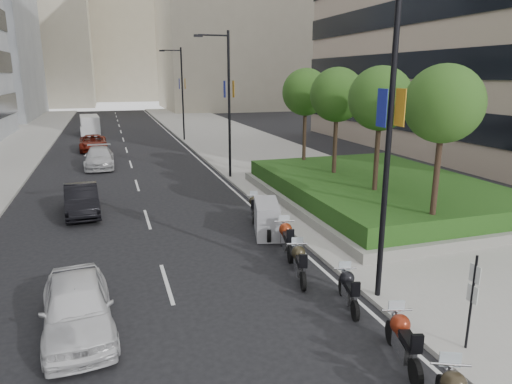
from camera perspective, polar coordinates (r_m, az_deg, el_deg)
name	(u,v)px	position (r m, az deg, el deg)	size (l,w,h in m)	color
ground	(248,343)	(11.90, -0.97, -18.36)	(160.00, 160.00, 0.00)	black
sidewalk_right	(246,147)	(41.81, -1.21, 5.67)	(10.00, 100.00, 0.15)	#9E9B93
lane_edge	(189,150)	(40.64, -8.41, 5.17)	(0.12, 100.00, 0.01)	silver
lane_centre	(127,153)	(40.12, -15.77, 4.66)	(0.12, 100.00, 0.01)	silver
building_cream_right	(235,12)	(93.69, -2.58, 21.51)	(28.00, 24.00, 36.00)	#B7AD93
building_cream_left	(22,22)	(111.11, -27.17, 18.39)	(26.00, 24.00, 34.00)	#B7AD93
building_cream_centre	(120,25)	(130.27, -16.69, 19.40)	(30.00, 24.00, 38.00)	#B7AD93
planter	(377,197)	(24.22, 14.93, -0.63)	(10.00, 14.00, 0.40)	gray
hedge	(378,186)	(24.08, 15.02, 0.74)	(9.40, 13.40, 0.80)	#113D13
tree_0	(444,105)	(17.76, 22.40, 10.08)	(2.80, 2.80, 6.30)	#332319
tree_1	(380,99)	(20.97, 15.30, 11.15)	(2.80, 2.80, 6.30)	#332319
tree_2	(337,95)	(24.42, 10.11, 11.83)	(2.80, 2.80, 6.30)	#332319
tree_3	(306,92)	(28.02, 6.21, 12.27)	(2.80, 2.80, 6.30)	#332319
lamp_post_0	(385,128)	(12.78, 15.77, 7.70)	(2.34, 0.45, 9.00)	black
lamp_post_1	(227,98)	(28.49, -3.69, 11.63)	(2.34, 0.45, 9.00)	black
lamp_post_2	(181,89)	(46.14, -9.39, 12.54)	(2.34, 0.45, 9.00)	black
parking_sign	(472,298)	(11.90, 25.38, -11.86)	(0.06, 0.32, 2.50)	black
motorcycle_1	(403,340)	(11.44, 17.88, -17.18)	(0.85, 2.13, 1.08)	black
motorcycle_2	(348,289)	(13.51, 11.48, -11.84)	(0.76, 1.97, 1.00)	black
motorcycle_3	(299,263)	(14.96, 5.44, -8.79)	(0.79, 2.08, 1.05)	black
motorcycle_4	(286,238)	(16.91, 3.83, -5.81)	(0.79, 2.24, 1.13)	black
motorcycle_5	(267,219)	(18.83, 1.34, -3.34)	(1.48, 2.46, 1.39)	black
motorcycle_6	(254,208)	(20.92, -0.28, -1.95)	(0.84, 1.98, 1.02)	black
car_a	(77,307)	(12.79, -21.45, -13.21)	(1.71, 4.26, 1.45)	silver
car_b	(82,200)	(23.14, -20.96, -0.91)	(1.49, 4.27, 1.41)	black
car_c	(99,158)	(34.52, -19.01, 4.09)	(1.99, 4.90, 1.42)	#BDBDBF
car_d	(93,143)	(42.51, -19.69, 5.81)	(2.26, 4.91, 1.36)	maroon
delivery_van	(90,126)	(54.05, -20.04, 7.76)	(2.21, 5.05, 2.07)	white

